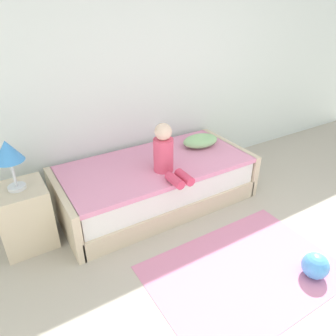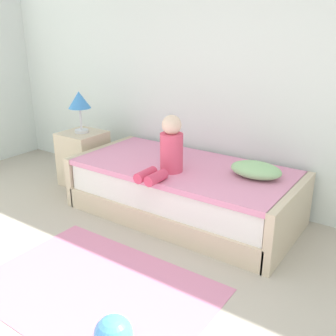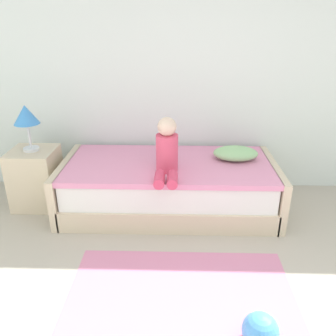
{
  "view_description": "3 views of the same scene",
  "coord_description": "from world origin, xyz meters",
  "px_view_note": "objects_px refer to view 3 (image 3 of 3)",
  "views": [
    {
      "loc": [
        -2.11,
        -0.6,
        2.06
      ],
      "look_at": [
        -0.68,
        1.75,
        0.55
      ],
      "focal_mm": 33.64,
      "sensor_mm": 36.0,
      "label": 1
    },
    {
      "loc": [
        1.11,
        -0.84,
        1.72
      ],
      "look_at": [
        -0.68,
        1.75,
        0.55
      ],
      "focal_mm": 41.59,
      "sensor_mm": 36.0,
      "label": 2
    },
    {
      "loc": [
        -0.6,
        -1.13,
        1.8
      ],
      "look_at": [
        -0.68,
        1.75,
        0.55
      ],
      "focal_mm": 37.23,
      "sensor_mm": 36.0,
      "label": 3
    }
  ],
  "objects_px": {
    "bed": "(169,186)",
    "child_figure": "(167,151)",
    "table_lamp": "(26,117)",
    "toy_ball": "(260,331)",
    "nightstand": "(36,178)",
    "pillow": "(236,153)"
  },
  "relations": [
    {
      "from": "bed",
      "to": "child_figure",
      "type": "height_order",
      "value": "child_figure"
    },
    {
      "from": "table_lamp",
      "to": "toy_ball",
      "type": "relative_size",
      "value": 2.04
    },
    {
      "from": "table_lamp",
      "to": "child_figure",
      "type": "bearing_deg",
      "value": -10.97
    },
    {
      "from": "nightstand",
      "to": "pillow",
      "type": "bearing_deg",
      "value": 1.96
    },
    {
      "from": "nightstand",
      "to": "pillow",
      "type": "relative_size",
      "value": 1.36
    },
    {
      "from": "table_lamp",
      "to": "child_figure",
      "type": "height_order",
      "value": "table_lamp"
    },
    {
      "from": "nightstand",
      "to": "child_figure",
      "type": "xyz_separation_m",
      "value": [
        1.34,
        -0.26,
        0.4
      ]
    },
    {
      "from": "table_lamp",
      "to": "toy_ball",
      "type": "distance_m",
      "value": 2.68
    },
    {
      "from": "table_lamp",
      "to": "child_figure",
      "type": "xyz_separation_m",
      "value": [
        1.34,
        -0.26,
        -0.23
      ]
    },
    {
      "from": "child_figure",
      "to": "toy_ball",
      "type": "xyz_separation_m",
      "value": [
        0.59,
        -1.4,
        -0.59
      ]
    },
    {
      "from": "bed",
      "to": "toy_ball",
      "type": "height_order",
      "value": "bed"
    },
    {
      "from": "nightstand",
      "to": "pillow",
      "type": "xyz_separation_m",
      "value": [
        2.01,
        0.07,
        0.26
      ]
    },
    {
      "from": "pillow",
      "to": "toy_ball",
      "type": "distance_m",
      "value": 1.78
    },
    {
      "from": "bed",
      "to": "table_lamp",
      "type": "distance_m",
      "value": 1.52
    },
    {
      "from": "pillow",
      "to": "child_figure",
      "type": "bearing_deg",
      "value": -153.9
    },
    {
      "from": "nightstand",
      "to": "pillow",
      "type": "distance_m",
      "value": 2.03
    },
    {
      "from": "bed",
      "to": "table_lamp",
      "type": "xyz_separation_m",
      "value": [
        -1.35,
        0.03,
        0.69
      ]
    },
    {
      "from": "nightstand",
      "to": "pillow",
      "type": "height_order",
      "value": "pillow"
    },
    {
      "from": "child_figure",
      "to": "table_lamp",
      "type": "bearing_deg",
      "value": 169.03
    },
    {
      "from": "bed",
      "to": "table_lamp",
      "type": "bearing_deg",
      "value": 178.68
    },
    {
      "from": "bed",
      "to": "pillow",
      "type": "height_order",
      "value": "pillow"
    },
    {
      "from": "child_figure",
      "to": "toy_ball",
      "type": "height_order",
      "value": "child_figure"
    }
  ]
}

